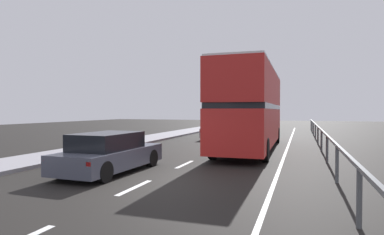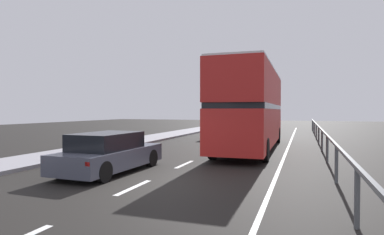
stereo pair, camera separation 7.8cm
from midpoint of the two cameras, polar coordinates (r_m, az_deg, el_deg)
name	(u,v)px [view 2 (the right image)]	position (r m, az deg, el deg)	size (l,w,h in m)	color
ground_plane	(151,181)	(10.09, -7.12, -11.16)	(75.45, 120.00, 0.10)	black
near_sidewalk_kerb	(0,166)	(13.88, -30.74, -7.41)	(2.61, 80.00, 0.14)	gray
lane_paint_markings	(260,151)	(17.36, 12.06, -5.77)	(3.73, 46.00, 0.01)	silver
bridge_side_railing	(322,134)	(17.91, 22.14, -2.65)	(0.10, 42.00, 1.14)	#515457
double_decker_bus_red	(252,107)	(17.64, 10.69, 1.84)	(2.60, 11.33, 4.30)	#B3201D
hatchback_car_near	(109,153)	(11.43, -14.22, -6.13)	(1.92, 4.41, 1.36)	#474A59
sedan_car_ahead	(219,130)	(24.46, 4.97, -2.13)	(1.85, 4.55, 1.41)	gray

